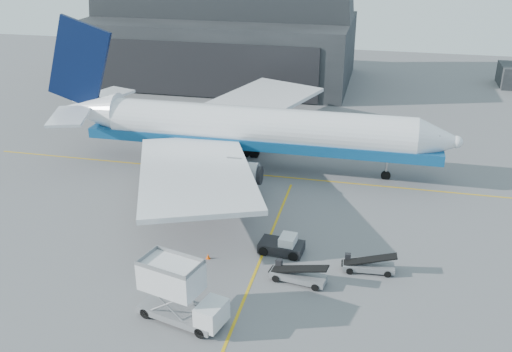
% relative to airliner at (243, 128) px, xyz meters
% --- Properties ---
extents(ground, '(200.00, 200.00, 0.00)m').
position_rel_airliner_xyz_m(ground, '(6.92, -22.17, -5.13)').
color(ground, '#565659').
rests_on(ground, ground).
extents(taxi_lines, '(80.00, 42.12, 0.02)m').
position_rel_airliner_xyz_m(taxi_lines, '(6.92, -9.51, -5.12)').
color(taxi_lines, gold).
rests_on(taxi_lines, ground).
extents(hangar, '(50.00, 28.30, 28.00)m').
position_rel_airliner_xyz_m(hangar, '(-15.08, 42.77, 4.41)').
color(hangar, black).
rests_on(hangar, ground).
extents(airliner, '(52.23, 50.65, 18.33)m').
position_rel_airliner_xyz_m(airliner, '(0.00, 0.00, 0.00)').
color(airliner, white).
rests_on(airliner, ground).
extents(catering_truck, '(7.49, 4.30, 4.85)m').
position_rel_airliner_xyz_m(catering_truck, '(2.66, -30.86, -2.67)').
color(catering_truck, gray).
rests_on(catering_truck, ground).
extents(pushback_tug, '(4.29, 2.76, 1.89)m').
position_rel_airliner_xyz_m(pushback_tug, '(8.68, -19.34, -4.42)').
color(pushback_tug, black).
rests_on(pushback_tug, ground).
extents(belt_loader_a, '(5.28, 2.44, 1.97)m').
position_rel_airliner_xyz_m(belt_loader_a, '(10.80, -23.72, -4.52)').
color(belt_loader_a, gray).
rests_on(belt_loader_a, ground).
extents(belt_loader_b, '(4.87, 1.99, 1.83)m').
position_rel_airliner_xyz_m(belt_loader_b, '(16.64, -20.76, -4.56)').
color(belt_loader_b, gray).
rests_on(belt_loader_b, ground).
extents(traffic_cone, '(0.35, 0.35, 0.50)m').
position_rel_airliner_xyz_m(traffic_cone, '(2.17, -21.98, -4.89)').
color(traffic_cone, '#FF5308').
rests_on(traffic_cone, ground).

